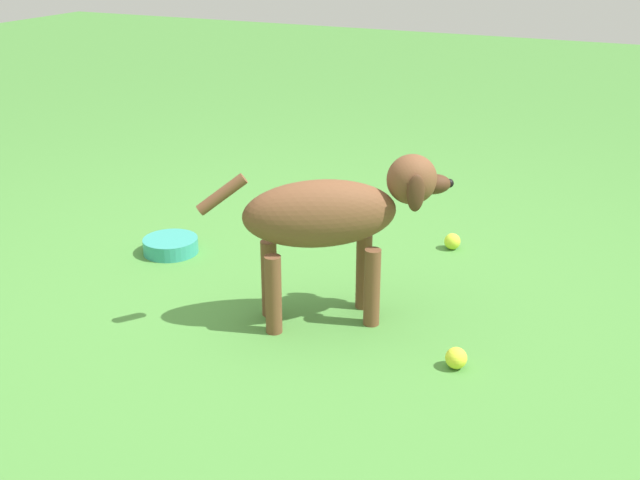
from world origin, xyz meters
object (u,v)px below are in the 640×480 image
dog (335,215)px  tennis_ball_1 (452,241)px  tennis_ball_2 (352,208)px  tennis_ball_0 (456,358)px  water_bowl (171,245)px

dog → tennis_ball_1: (0.75, -0.19, -0.34)m
tennis_ball_1 → tennis_ball_2: (0.19, 0.52, 0.00)m
dog → tennis_ball_0: 0.59m
dog → tennis_ball_0: bearing=-51.0°
tennis_ball_1 → water_bowl: bearing=116.8°
dog → tennis_ball_0: dog is taller
tennis_ball_0 → tennis_ball_2: 1.33m
tennis_ball_1 → water_bowl: tennis_ball_1 is taller
tennis_ball_0 → tennis_ball_2: (1.07, 0.79, 0.00)m
tennis_ball_2 → water_bowl: size_ratio=0.30×
dog → tennis_ball_1: bearing=40.9°
tennis_ball_0 → water_bowl: bearing=74.0°
water_bowl → tennis_ball_1: bearing=-63.2°
tennis_ball_0 → dog: bearing=73.5°
dog → tennis_ball_2: dog is taller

